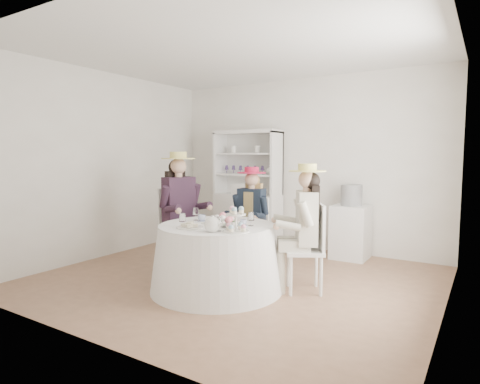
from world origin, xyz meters
The scene contains 23 objects.
ground centered at (0.00, 0.00, 0.00)m, with size 4.50×4.50×0.00m, color brown.
ceiling centered at (0.00, 0.00, 2.70)m, with size 4.50×4.50×0.00m, color white.
wall_back centered at (0.00, 2.00, 1.35)m, with size 4.50×4.50×0.00m, color silver.
wall_front centered at (0.00, -2.00, 1.35)m, with size 4.50×4.50×0.00m, color silver.
wall_left centered at (-2.25, 0.00, 1.35)m, with size 4.50×4.50×0.00m, color silver.
wall_right centered at (2.25, 0.00, 1.35)m, with size 4.50×4.50×0.00m, color silver.
tea_table centered at (0.02, -0.42, 0.36)m, with size 1.47×1.47×0.73m.
hutch centered at (-0.87, 1.75, 0.68)m, with size 1.18×0.57×1.90m.
side_table centered at (0.88, 1.71, 0.38)m, with size 0.49×0.49×0.77m, color silver.
hatbox centered at (0.88, 1.71, 0.92)m, with size 0.30×0.30×0.30m, color black.
guest_left centered at (-0.85, -0.01, 0.87)m, with size 0.63×0.58×1.54m.
guest_mid centered at (-0.10, 0.54, 0.76)m, with size 0.49×0.51×1.34m.
guest_right centered at (0.87, 0.03, 0.79)m, with size 0.60×0.55×1.40m.
spare_chair centered at (-0.62, 1.30, 0.56)m, with size 0.43×0.43×1.05m.
teacup_a centered at (-0.24, -0.35, 0.77)m, with size 0.09×0.09×0.07m, color white.
teacup_b centered at (0.00, -0.15, 0.76)m, with size 0.07×0.07×0.07m, color white.
teacup_c centered at (0.32, -0.35, 0.76)m, with size 0.08×0.08×0.06m, color white.
flower_bowl centered at (0.21, -0.46, 0.76)m, with size 0.23×0.23×0.06m, color white.
flower_arrangement centered at (0.20, -0.50, 0.82)m, with size 0.19×0.20×0.07m.
table_teapot centered at (0.23, -0.79, 0.80)m, with size 0.23×0.16×0.17m.
sandwich_plate centered at (-0.10, -0.75, 0.75)m, with size 0.28×0.28×0.06m.
cupcake_stand centered at (0.43, -0.67, 0.82)m, with size 0.26×0.26×0.25m.
stemware_set centered at (0.02, -0.42, 0.81)m, with size 0.81×0.78×0.15m.
Camera 1 is at (2.55, -3.99, 1.50)m, focal length 30.00 mm.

